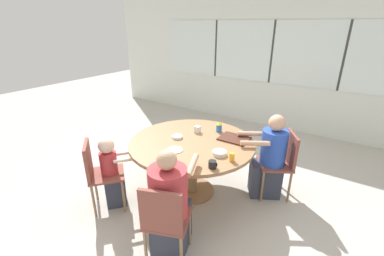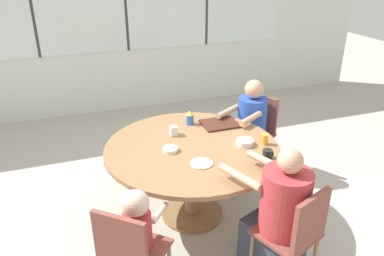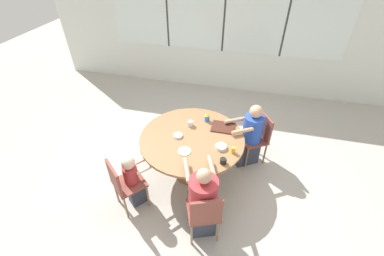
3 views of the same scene
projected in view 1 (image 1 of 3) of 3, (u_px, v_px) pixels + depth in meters
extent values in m
plane|color=#B2ADA3|center=(192.00, 191.00, 3.54)|extent=(16.00, 16.00, 0.00)
cube|color=silver|center=(272.00, 62.00, 5.34)|extent=(8.40, 0.06, 2.80)
cube|color=silver|center=(272.00, 52.00, 5.24)|extent=(5.20, 0.02, 1.24)
cube|color=#333333|center=(216.00, 49.00, 5.90)|extent=(0.04, 0.01, 1.24)
cube|color=#333333|center=(272.00, 52.00, 5.23)|extent=(0.04, 0.01, 1.24)
cube|color=#333333|center=(344.00, 57.00, 4.57)|extent=(0.04, 0.01, 1.24)
cylinder|color=olive|center=(192.00, 143.00, 3.26)|extent=(1.59, 1.59, 0.04)
cylinder|color=olive|center=(192.00, 168.00, 3.40)|extent=(0.14, 0.14, 0.72)
cylinder|color=olive|center=(192.00, 190.00, 3.54)|extent=(0.60, 0.60, 0.03)
cube|color=brown|center=(275.00, 164.00, 3.32)|extent=(0.55, 0.55, 0.03)
cube|color=brown|center=(291.00, 149.00, 3.23)|extent=(0.22, 0.35, 0.42)
cylinder|color=#8C6B4C|center=(262.00, 187.00, 3.26)|extent=(0.03, 0.03, 0.44)
cylinder|color=#8C6B4C|center=(257.00, 172.00, 3.57)|extent=(0.03, 0.03, 0.44)
cylinder|color=#8C6B4C|center=(289.00, 187.00, 3.24)|extent=(0.03, 0.03, 0.44)
cylinder|color=#8C6B4C|center=(282.00, 173.00, 3.56)|extent=(0.03, 0.03, 0.44)
cube|color=brown|center=(168.00, 218.00, 2.40)|extent=(0.52, 0.52, 0.03)
cube|color=brown|center=(161.00, 212.00, 2.15)|extent=(0.37, 0.17, 0.42)
cylinder|color=#8C6B4C|center=(158.00, 223.00, 2.67)|extent=(0.03, 0.03, 0.44)
cylinder|color=#8C6B4C|center=(190.00, 228.00, 2.61)|extent=(0.03, 0.03, 0.44)
cylinder|color=#8C6B4C|center=(146.00, 248.00, 2.37)|extent=(0.03, 0.03, 0.44)
cylinder|color=#8C6B4C|center=(181.00, 255.00, 2.30)|extent=(0.03, 0.03, 0.44)
cube|color=brown|center=(107.00, 174.00, 3.10)|extent=(0.56, 0.56, 0.03)
cube|color=brown|center=(88.00, 160.00, 2.97)|extent=(0.31, 0.28, 0.42)
cylinder|color=#8C6B4C|center=(123.00, 181.00, 3.38)|extent=(0.03, 0.03, 0.44)
cylinder|color=#8C6B4C|center=(124.00, 196.00, 3.08)|extent=(0.03, 0.03, 0.44)
cylinder|color=#8C6B4C|center=(95.00, 185.00, 3.29)|extent=(0.03, 0.03, 0.44)
cylinder|color=#8C6B4C|center=(94.00, 201.00, 2.99)|extent=(0.03, 0.03, 0.44)
cube|color=#333847|center=(265.00, 178.00, 3.41)|extent=(0.47, 0.44, 0.47)
cylinder|color=#284CB7|center=(274.00, 147.00, 3.23)|extent=(0.32, 0.32, 0.46)
sphere|color=tan|center=(277.00, 123.00, 3.10)|extent=(0.20, 0.20, 0.20)
cylinder|color=tan|center=(255.00, 143.00, 3.06)|extent=(0.33, 0.23, 0.06)
cylinder|color=tan|center=(251.00, 134.00, 3.33)|extent=(0.33, 0.23, 0.06)
cube|color=#333847|center=(172.00, 228.00, 2.58)|extent=(0.45, 0.52, 0.47)
cylinder|color=#B23338|center=(168.00, 193.00, 2.34)|extent=(0.36, 0.36, 0.50)
sphere|color=tan|center=(167.00, 160.00, 2.21)|extent=(0.18, 0.18, 0.18)
cylinder|color=tan|center=(161.00, 162.00, 2.59)|extent=(0.20, 0.39, 0.06)
cylinder|color=tan|center=(192.00, 165.00, 2.53)|extent=(0.20, 0.39, 0.06)
cube|color=#333847|center=(116.00, 189.00, 3.20)|extent=(0.29, 0.30, 0.47)
cylinder|color=#B23338|center=(109.00, 163.00, 3.05)|extent=(0.20, 0.20, 0.28)
sphere|color=beige|center=(106.00, 146.00, 2.96)|extent=(0.19, 0.19, 0.19)
cylinder|color=beige|center=(122.00, 153.00, 3.15)|extent=(0.17, 0.19, 0.04)
cylinder|color=beige|center=(123.00, 160.00, 2.99)|extent=(0.17, 0.19, 0.04)
cube|color=#472319|center=(234.00, 138.00, 3.30)|extent=(0.36, 0.29, 0.02)
cylinder|color=black|center=(212.00, 164.00, 2.64)|extent=(0.08, 0.08, 0.08)
torus|color=black|center=(216.00, 165.00, 2.62)|extent=(0.01, 0.06, 0.06)
cylinder|color=blue|center=(219.00, 128.00, 3.52)|extent=(0.08, 0.08, 0.10)
cone|color=gold|center=(219.00, 123.00, 3.49)|extent=(0.08, 0.08, 0.04)
cylinder|color=gold|center=(232.00, 157.00, 2.77)|extent=(0.06, 0.06, 0.10)
cube|color=silver|center=(197.00, 129.00, 3.49)|extent=(0.07, 0.07, 0.09)
cylinder|color=silver|center=(219.00, 153.00, 2.90)|extent=(0.16, 0.16, 0.05)
cylinder|color=white|center=(177.00, 137.00, 3.33)|extent=(0.14, 0.14, 0.03)
cylinder|color=beige|center=(175.00, 150.00, 3.02)|extent=(0.19, 0.19, 0.01)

